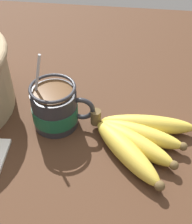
% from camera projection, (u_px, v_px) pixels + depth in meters
% --- Properties ---
extents(table, '(1.17, 1.17, 0.03)m').
position_uv_depth(table, '(86.00, 143.00, 0.59)').
color(table, '#422819').
rests_on(table, ground).
extents(coffee_mug, '(0.12, 0.09, 0.16)m').
position_uv_depth(coffee_mug, '(55.00, 108.00, 0.59)').
color(coffee_mug, '#28282D').
rests_on(coffee_mug, table).
extents(banana_bunch, '(0.20, 0.17, 0.04)m').
position_uv_depth(banana_bunch, '(137.00, 138.00, 0.56)').
color(banana_bunch, brown).
rests_on(banana_bunch, table).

